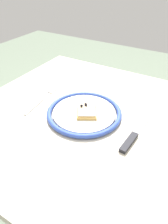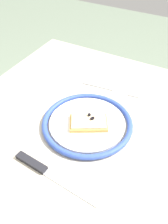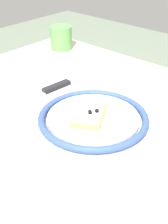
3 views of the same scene
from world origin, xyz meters
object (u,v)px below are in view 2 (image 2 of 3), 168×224
Objects in this scene: pizza_slice_near at (89,122)px; dining_table at (80,163)px; knife at (42,169)px; fork at (111,89)px; plate at (87,123)px.

dining_table is at bearing 0.35° from pizza_slice_near.
pizza_slice_near is 0.19m from knife.
dining_table is 3.86× the size of knife.
fork is at bearing -175.55° from pizza_slice_near.
pizza_slice_near reaches higher than dining_table.
plate reaches higher than fork.
knife is at bearing -7.61° from plate.
dining_table is 0.14m from pizza_slice_near.
dining_table is 7.37× the size of pizza_slice_near.
plate is at bearing -128.53° from pizza_slice_near.
plate is 0.19m from knife.
pizza_slice_near is at bearing -179.65° from dining_table.
knife is (0.13, -0.03, 0.11)m from dining_table.
plate is 1.09× the size of knife.
knife reaches higher than fork.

